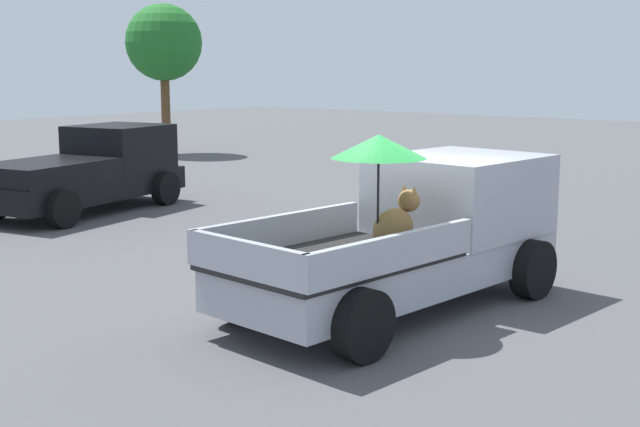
% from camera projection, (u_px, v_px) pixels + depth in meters
% --- Properties ---
extents(ground_plane, '(80.00, 80.00, 0.00)m').
position_uv_depth(ground_plane, '(394.00, 310.00, 10.97)').
color(ground_plane, '#4C4C4F').
extents(pickup_truck_main, '(5.18, 2.58, 2.31)m').
position_uv_depth(pickup_truck_main, '(419.00, 232.00, 11.13)').
color(pickup_truck_main, black).
rests_on(pickup_truck_main, ground).
extents(pickup_truck_red, '(5.07, 2.92, 1.80)m').
position_uv_depth(pickup_truck_red, '(90.00, 171.00, 18.35)').
color(pickup_truck_red, black).
rests_on(pickup_truck_red, ground).
extents(tree_by_lot, '(2.71, 2.71, 5.29)m').
position_uv_depth(tree_by_lot, '(164.00, 43.00, 30.01)').
color(tree_by_lot, brown).
rests_on(tree_by_lot, ground).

